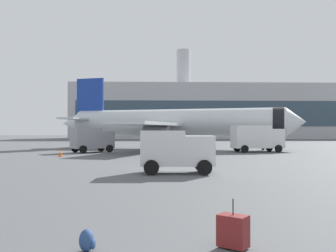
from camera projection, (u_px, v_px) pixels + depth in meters
name	position (u px, v px, depth m)	size (l,w,h in m)	color
airplane_at_gate	(174.00, 123.00, 53.51)	(34.78, 31.80, 10.50)	silver
service_truck	(92.00, 139.00, 44.88)	(5.21, 4.51, 2.90)	gray
fuel_truck	(257.00, 137.00, 45.48)	(6.27, 3.40, 3.20)	white
cargo_van	(176.00, 149.00, 23.00)	(4.47, 2.47, 2.60)	white
safety_cone_near	(60.00, 153.00, 37.95)	(0.44, 0.44, 0.74)	#F2590C
safety_cone_mid	(211.00, 156.00, 34.24)	(0.44, 0.44, 0.66)	#F2590C
rolling_suitcase	(233.00, 231.00, 8.36)	(0.75, 0.71, 1.10)	maroon
traveller_backpack	(87.00, 241.00, 8.16)	(0.36, 0.40, 0.48)	navy
terminal_building	(214.00, 112.00, 124.09)	(90.14, 23.38, 28.97)	#B2B2B7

